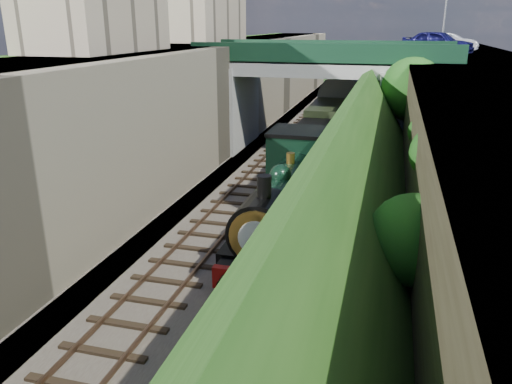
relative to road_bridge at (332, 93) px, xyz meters
name	(u,v)px	position (x,y,z in m)	size (l,w,h in m)	color
trackbed	(305,167)	(-0.94, -4.00, -3.98)	(10.00, 90.00, 0.20)	#473F38
retaining_wall	(217,107)	(-6.44, -4.00, -0.58)	(1.00, 90.00, 7.00)	#756B56
street_plateau_left	(165,105)	(-9.94, -4.00, -0.58)	(6.00, 90.00, 7.00)	#262628
street_plateau_right	(481,125)	(8.56, -4.00, -0.95)	(8.00, 90.00, 6.25)	#262628
embankment_slope	(393,140)	(4.01, -6.88, -1.39)	(4.99, 90.00, 6.65)	#1E4714
track_left	(273,162)	(-2.94, -4.00, -3.83)	(2.50, 90.00, 0.20)	black
track_right	(325,166)	(0.26, -4.00, -3.83)	(2.50, 90.00, 0.20)	black
road_bridge	(332,93)	(0.00, 0.00, 0.00)	(16.00, 6.40, 7.25)	gray
building_far	(197,1)	(-11.44, 6.00, 5.92)	(5.00, 10.00, 6.00)	gray
building_near	(96,9)	(-10.44, -10.00, 4.92)	(4.00, 8.00, 4.00)	gray
tree	(414,92)	(4.97, -2.73, 0.57)	(3.60, 3.80, 6.60)	black
lamppost	(447,6)	(7.12, 8.51, 5.49)	(0.87, 0.15, 6.00)	gray
car_blue	(438,43)	(6.56, 5.37, 2.99)	(1.93, 4.81, 1.64)	#141353
car_silver	(450,42)	(7.77, 10.05, 2.86)	(1.45, 4.17, 1.37)	silver
locomotive	(289,199)	(0.26, -14.95, -2.18)	(3.10, 10.22, 3.83)	black
tender	(317,159)	(0.26, -7.58, -2.46)	(2.70, 6.00, 3.05)	black
coach_front	(342,112)	(0.26, 5.02, -2.03)	(2.90, 18.00, 3.70)	black
coach_middle	(359,84)	(0.26, 23.82, -2.03)	(2.90, 18.00, 3.70)	black
coach_rear	(368,69)	(0.26, 42.62, -2.03)	(2.90, 18.00, 3.70)	black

